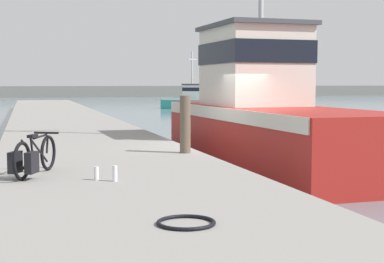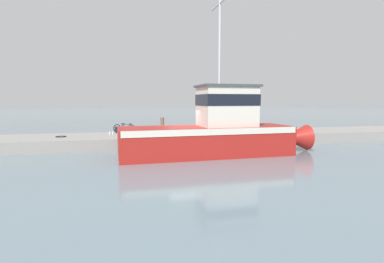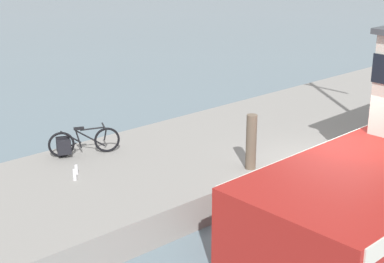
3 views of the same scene
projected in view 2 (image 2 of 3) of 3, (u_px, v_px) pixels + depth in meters
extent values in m
plane|color=slate|center=(188.00, 151.00, 18.05)|extent=(320.00, 320.00, 0.00)
cube|color=gray|center=(178.00, 139.00, 21.19)|extent=(4.44, 80.00, 0.72)
cube|color=maroon|center=(206.00, 141.00, 16.68)|extent=(3.20, 9.63, 1.63)
cone|color=maroon|center=(294.00, 138.00, 18.14)|extent=(1.60, 1.77, 1.54)
cube|color=beige|center=(206.00, 129.00, 16.61)|extent=(3.25, 9.44, 0.33)
cube|color=beige|center=(226.00, 107.00, 16.79)|extent=(2.41, 3.00, 2.17)
cube|color=black|center=(227.00, 100.00, 16.75)|extent=(2.45, 3.06, 0.61)
cube|color=#3D4247|center=(227.00, 86.00, 16.67)|extent=(2.60, 3.24, 0.12)
cylinder|color=#B2B2B7|center=(220.00, 31.00, 16.25)|extent=(0.14, 0.14, 5.81)
cylinder|color=#B2B2B7|center=(220.00, 3.00, 16.10)|extent=(2.61, 0.18, 0.10)
torus|color=black|center=(117.00, 129.00, 21.74)|extent=(0.30, 0.59, 0.62)
torus|color=black|center=(131.00, 129.00, 21.54)|extent=(0.30, 0.59, 0.62)
cylinder|color=black|center=(120.00, 130.00, 21.71)|extent=(0.18, 0.35, 0.17)
cylinder|color=black|center=(123.00, 127.00, 21.65)|extent=(0.09, 0.15, 0.48)
cylinder|color=black|center=(120.00, 126.00, 21.68)|extent=(0.23, 0.45, 0.36)
cylinder|color=black|center=(126.00, 127.00, 21.60)|extent=(0.31, 0.64, 0.48)
cylinder|color=black|center=(127.00, 124.00, 21.57)|extent=(0.26, 0.53, 0.05)
cylinder|color=black|center=(131.00, 127.00, 21.53)|extent=(0.07, 0.11, 0.32)
cylinder|color=black|center=(130.00, 124.00, 21.51)|extent=(0.42, 0.21, 0.04)
cube|color=black|center=(123.00, 124.00, 21.62)|extent=(0.19, 0.26, 0.05)
cube|color=black|center=(119.00, 129.00, 21.87)|extent=(0.24, 0.34, 0.34)
cube|color=black|center=(117.00, 129.00, 21.59)|extent=(0.24, 0.34, 0.34)
cylinder|color=brown|center=(162.00, 127.00, 19.01)|extent=(0.24, 0.24, 1.27)
torus|color=black|center=(61.00, 137.00, 19.28)|extent=(0.66, 0.66, 0.04)
cylinder|color=silver|center=(110.00, 133.00, 20.28)|extent=(0.08, 0.08, 0.25)
cylinder|color=silver|center=(113.00, 133.00, 20.59)|extent=(0.07, 0.07, 0.21)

